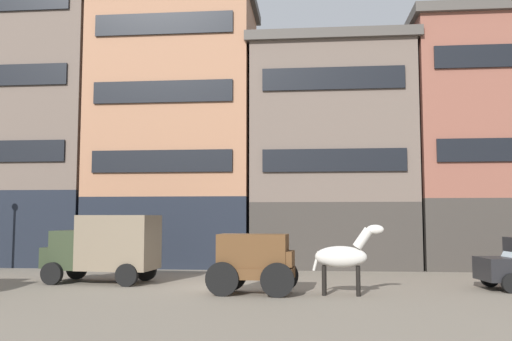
% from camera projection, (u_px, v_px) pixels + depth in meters
% --- Properties ---
extents(ground_plane, '(120.00, 120.00, 0.00)m').
position_uv_depth(ground_plane, '(216.00, 287.00, 19.98)').
color(ground_plane, slate).
extents(building_far_left, '(8.44, 5.83, 16.28)m').
position_uv_depth(building_far_left, '(30.00, 117.00, 30.85)').
color(building_far_left, black).
rests_on(building_far_left, ground_plane).
extents(building_center_left, '(8.94, 5.83, 14.55)m').
position_uv_depth(building_center_left, '(175.00, 130.00, 29.99)').
color(building_center_left, black).
rests_on(building_center_left, ground_plane).
extents(building_center_right, '(8.69, 5.83, 11.78)m').
position_uv_depth(building_center_right, '(331.00, 153.00, 29.07)').
color(building_center_right, '#38332D').
rests_on(building_center_right, ground_plane).
extents(building_far_right, '(7.79, 5.83, 12.93)m').
position_uv_depth(building_far_right, '(485.00, 140.00, 28.38)').
color(building_far_right, '#38332D').
rests_on(building_far_right, ground_plane).
extents(cargo_wagon, '(3.00, 1.70, 1.98)m').
position_uv_depth(cargo_wagon, '(255.00, 259.00, 18.27)').
color(cargo_wagon, brown).
rests_on(cargo_wagon, ground_plane).
extents(draft_horse, '(2.35, 0.72, 2.30)m').
position_uv_depth(draft_horse, '(344.00, 256.00, 18.00)').
color(draft_horse, beige).
rests_on(draft_horse, ground_plane).
extents(delivery_truck_near, '(4.47, 2.42, 2.62)m').
position_uv_depth(delivery_truck_near, '(105.00, 246.00, 21.42)').
color(delivery_truck_near, '#2D3823').
rests_on(delivery_truck_near, ground_plane).
extents(pedestrian_officer, '(0.51, 0.51, 1.79)m').
position_uv_depth(pedestrian_officer, '(260.00, 252.00, 24.88)').
color(pedestrian_officer, black).
rests_on(pedestrian_officer, ground_plane).
extents(fire_hydrant_curbside, '(0.24, 0.24, 0.83)m').
position_uv_depth(fire_hydrant_curbside, '(493.00, 265.00, 24.24)').
color(fire_hydrant_curbside, maroon).
rests_on(fire_hydrant_curbside, ground_plane).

